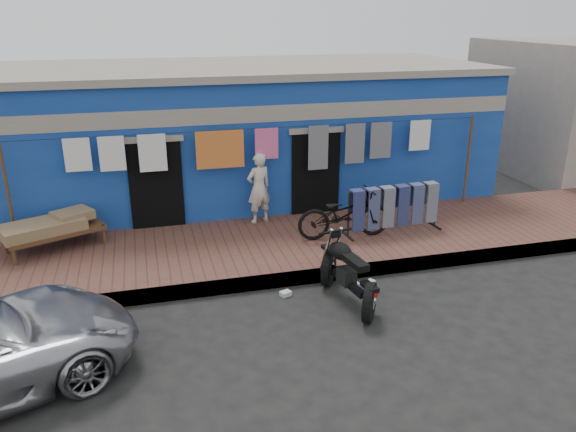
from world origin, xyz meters
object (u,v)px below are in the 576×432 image
object	(u,v)px
bicycle	(344,209)
charpoy	(55,233)
motorcycle	(348,271)
seated_person	(259,188)
jeans_rack	(393,208)

from	to	relation	value
bicycle	charpoy	xyz separation A→B (m)	(-5.60, 0.92, -0.30)
motorcycle	charpoy	distance (m)	5.77
bicycle	charpoy	world-z (taller)	bicycle
seated_person	motorcycle	xyz separation A→B (m)	(0.76, -3.46, -0.46)
seated_person	charpoy	xyz separation A→B (m)	(-4.13, -0.41, -0.45)
motorcycle	jeans_rack	bearing A→B (deg)	41.39
bicycle	jeans_rack	distance (m)	1.10
motorcycle	jeans_rack	distance (m)	2.83
motorcycle	jeans_rack	size ratio (longest dim) A/B	0.84
seated_person	jeans_rack	bearing A→B (deg)	134.37
seated_person	charpoy	distance (m)	4.18
bicycle	jeans_rack	bearing A→B (deg)	-84.88
seated_person	motorcycle	distance (m)	3.58
seated_person	charpoy	bearing A→B (deg)	-13.29
motorcycle	jeans_rack	xyz separation A→B (m)	(1.81, 2.17, 0.20)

